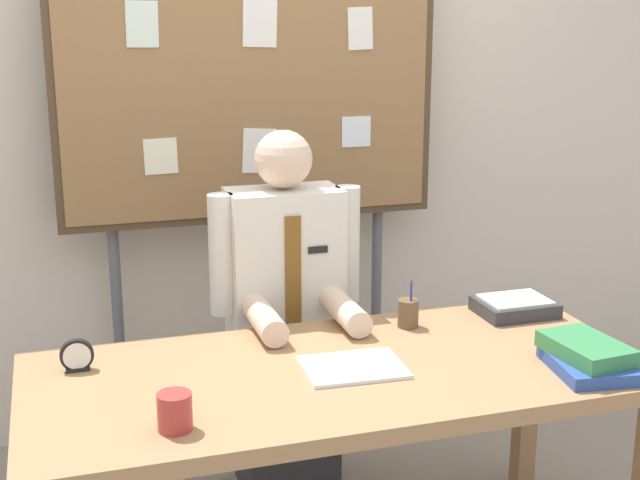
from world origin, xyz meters
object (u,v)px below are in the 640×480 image
(desk, at_px, (338,393))
(bulletin_board, at_px, (250,90))
(desk_clock, at_px, (77,357))
(pen_holder, at_px, (408,313))
(paper_tray, at_px, (515,306))
(open_notebook, at_px, (353,367))
(book_stack, at_px, (588,357))
(person, at_px, (286,331))
(coffee_mug, at_px, (175,412))

(desk, distance_m, bulletin_board, 1.36)
(desk, xyz_separation_m, desk_clock, (-0.74, 0.22, 0.12))
(desk, bearing_deg, pen_holder, 38.22)
(desk, relative_size, paper_tray, 7.11)
(open_notebook, bearing_deg, bulletin_board, 92.08)
(desk_clock, height_order, paper_tray, desk_clock)
(book_stack, xyz_separation_m, desk_clock, (-1.44, 0.45, 0.00))
(pen_holder, bearing_deg, paper_tray, 0.69)
(desk_clock, relative_size, pen_holder, 0.62)
(person, distance_m, open_notebook, 0.62)
(coffee_mug, bearing_deg, desk_clock, 115.46)
(pen_holder, bearing_deg, desk, -141.78)
(desk, relative_size, desk_clock, 18.78)
(desk, relative_size, pen_holder, 11.55)
(paper_tray, bearing_deg, open_notebook, -157.57)
(book_stack, height_order, open_notebook, book_stack)
(desk, relative_size, book_stack, 5.97)
(person, relative_size, coffee_mug, 13.80)
(person, distance_m, bulletin_board, 0.97)
(person, height_order, desk_clock, person)
(coffee_mug, xyz_separation_m, pen_holder, (0.86, 0.51, -0.00))
(desk_clock, xyz_separation_m, coffee_mug, (0.22, -0.46, 0.01))
(desk_clock, height_order, coffee_mug, same)
(desk, height_order, pen_holder, pen_holder)
(desk_clock, bearing_deg, desk, -16.19)
(desk, xyz_separation_m, pen_holder, (0.34, 0.27, 0.13))
(coffee_mug, bearing_deg, person, 58.29)
(person, distance_m, desk_clock, 0.84)
(paper_tray, bearing_deg, person, 156.45)
(open_notebook, bearing_deg, desk_clock, 163.25)
(paper_tray, bearing_deg, desk_clock, -177.88)
(desk, distance_m, person, 0.60)
(pen_holder, bearing_deg, desk_clock, -177.34)
(open_notebook, bearing_deg, paper_tray, 22.43)
(bulletin_board, bearing_deg, open_notebook, -87.92)
(open_notebook, bearing_deg, pen_holder, 43.90)
(bulletin_board, height_order, pen_holder, bulletin_board)
(desk, height_order, open_notebook, open_notebook)
(bulletin_board, bearing_deg, pen_holder, -67.90)
(desk_clock, distance_m, coffee_mug, 0.51)
(coffee_mug, bearing_deg, pen_holder, 30.92)
(desk, xyz_separation_m, person, (0.00, 0.59, -0.02))
(desk, relative_size, bulletin_board, 0.91)
(bulletin_board, xyz_separation_m, paper_tray, (0.74, -0.83, -0.70))
(desk, bearing_deg, desk_clock, 163.81)
(desk, height_order, paper_tray, paper_tray)
(book_stack, height_order, paper_tray, book_stack)
(person, relative_size, paper_tray, 5.25)
(desk_clock, height_order, pen_holder, pen_holder)
(desk_clock, bearing_deg, pen_holder, 2.66)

